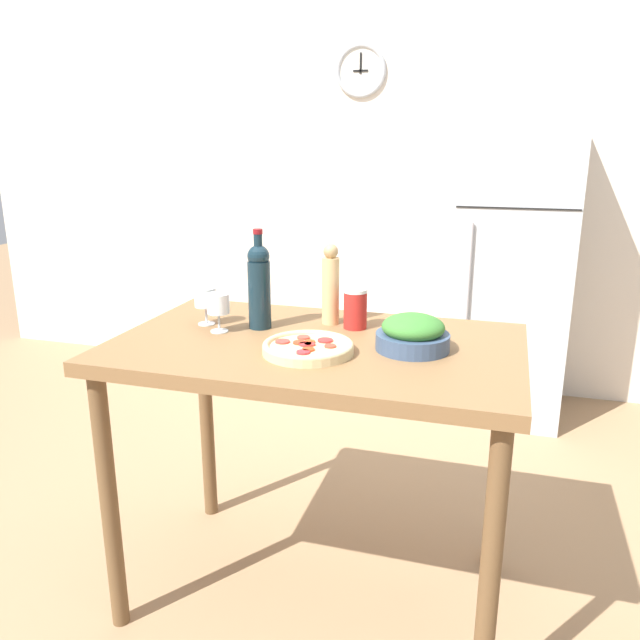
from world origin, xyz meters
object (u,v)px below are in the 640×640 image
Objects in this scene: wine_glass_near at (218,305)px; salt_canister at (355,309)px; refrigerator at (511,270)px; wine_glass_far at (205,299)px; pepper_mill at (331,286)px; homemade_pizza at (308,347)px; wine_bottle at (259,284)px; salad_bowl at (413,334)px.

salt_canister reaches higher than wine_glass_near.
refrigerator is 13.09× the size of wine_glass_far.
salt_canister is (0.10, -0.03, -0.07)m from pepper_mill.
homemade_pizza is at bearing -23.75° from wine_glass_far.
homemade_pizza is at bearing -40.92° from wine_bottle.
wine_glass_near is at bearing 160.75° from homemade_pizza.
pepper_mill is at bearing 93.92° from homemade_pizza.
salt_canister is at bearing 21.92° from wine_glass_near.
wine_glass_near reaches higher than salad_bowl.
salad_bowl is 0.32m from homemade_pizza.
refrigerator reaches higher than wine_glass_near.
salad_bowl is at bearing -9.07° from wine_bottle.
wine_bottle is 0.20m from wine_glass_far.
pepper_mill is (0.41, 0.14, 0.05)m from wine_glass_far.
pepper_mill reaches higher than salt_canister.
wine_bottle is 0.34m from homemade_pizza.
wine_glass_far is 0.95× the size of salt_canister.
salt_canister is (0.42, 0.17, -0.02)m from wine_glass_near.
salad_bowl is 1.64× the size of salt_canister.
homemade_pizza is at bearing -104.11° from salt_canister.
wine_glass_near is 0.46m from salt_canister.
wine_bottle is at bearing 4.70° from wine_glass_far.
refrigerator is 6.20× the size of homemade_pizza.
refrigerator is at bearing 69.32° from pepper_mill.
homemade_pizza is at bearing -157.75° from salad_bowl.
salad_bowl is at bearing 22.25° from homemade_pizza.
wine_glass_far is (-0.19, -0.02, -0.06)m from wine_bottle.
refrigerator is at bearing 73.18° from homemade_pizza.
refrigerator is 2.05m from wine_glass_near.
salt_canister is (0.31, 0.09, -0.08)m from wine_bottle.
wine_bottle is 1.20× the size of pepper_mill.
salad_bowl is at bearing -5.43° from wine_glass_far.
homemade_pizza is at bearing -19.25° from wine_glass_near.
salt_canister is (-0.22, 0.17, 0.02)m from salad_bowl.
salad_bowl is at bearing -99.07° from refrigerator.
refrigerator is 2.03m from wine_glass_far.
wine_glass_near is 0.65m from salad_bowl.
wine_glass_far is at bearing 140.14° from wine_glass_near.
salt_canister is at bearing 11.57° from wine_glass_far.
pepper_mill is 1.02× the size of homemade_pizza.
homemade_pizza is (-0.59, -1.93, 0.10)m from refrigerator.
pepper_mill is 0.12m from salt_canister.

